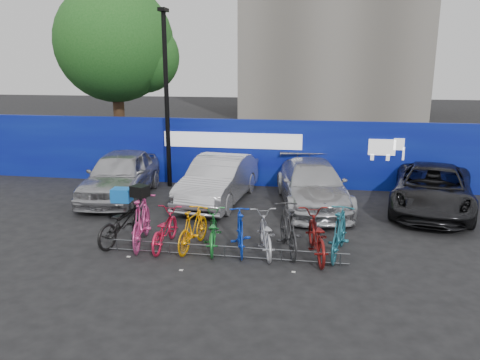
% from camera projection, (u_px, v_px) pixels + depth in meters
% --- Properties ---
extents(ground, '(100.00, 100.00, 0.00)m').
position_uv_depth(ground, '(229.00, 248.00, 11.29)').
color(ground, black).
rests_on(ground, ground).
extents(hoarding, '(22.00, 0.18, 2.40)m').
position_uv_depth(hoarding, '(260.00, 153.00, 16.74)').
color(hoarding, '#090E81').
rests_on(hoarding, ground).
extents(tree, '(5.40, 5.20, 7.80)m').
position_uv_depth(tree, '(120.00, 46.00, 20.74)').
color(tree, '#382314').
rests_on(tree, ground).
extents(lamppost, '(0.25, 0.50, 6.11)m').
position_uv_depth(lamppost, '(166.00, 95.00, 16.16)').
color(lamppost, black).
rests_on(lamppost, ground).
extents(bike_rack, '(5.60, 0.03, 0.30)m').
position_uv_depth(bike_rack, '(225.00, 251.00, 10.68)').
color(bike_rack, '#595B60').
rests_on(bike_rack, ground).
extents(car_0, '(2.31, 4.76, 1.56)m').
position_uv_depth(car_0, '(121.00, 175.00, 15.33)').
color(car_0, '#AEAEB3').
rests_on(car_0, ground).
extents(car_1, '(2.04, 4.57, 1.46)m').
position_uv_depth(car_1, '(219.00, 180.00, 14.86)').
color(car_1, '#B7B7BD').
rests_on(car_1, ground).
extents(car_2, '(2.69, 4.98, 1.37)m').
position_uv_depth(car_2, '(312.00, 185.00, 14.44)').
color(car_2, '#BCBDC1').
rests_on(car_2, ground).
extents(car_3, '(3.26, 5.23, 1.35)m').
position_uv_depth(car_3, '(432.00, 189.00, 14.02)').
color(car_3, black).
rests_on(car_3, ground).
extents(bike_0, '(1.15, 2.08, 1.04)m').
position_uv_depth(bike_0, '(123.00, 221.00, 11.60)').
color(bike_0, black).
rests_on(bike_0, ground).
extents(bike_1, '(0.92, 2.11, 1.23)m').
position_uv_depth(bike_1, '(141.00, 221.00, 11.37)').
color(bike_1, '#D43E86').
rests_on(bike_1, ground).
extents(bike_2, '(0.62, 1.74, 0.91)m').
position_uv_depth(bike_2, '(164.00, 229.00, 11.25)').
color(bike_2, red).
rests_on(bike_2, ground).
extents(bike_3, '(0.74, 1.73, 1.01)m').
position_uv_depth(bike_3, '(193.00, 229.00, 11.15)').
color(bike_3, '#FF9D06').
rests_on(bike_3, ground).
extents(bike_4, '(0.91, 1.80, 0.90)m').
position_uv_depth(bike_4, '(212.00, 231.00, 11.15)').
color(bike_4, '#1B7A2C').
rests_on(bike_4, ground).
extents(bike_5, '(0.82, 1.75, 1.01)m').
position_uv_depth(bike_5, '(240.00, 231.00, 10.97)').
color(bike_5, '#0D34BD').
rests_on(bike_5, ground).
extents(bike_6, '(1.02, 1.89, 0.94)m').
position_uv_depth(bike_6, '(265.00, 233.00, 10.92)').
color(bike_6, '#B6B7BE').
rests_on(bike_6, ground).
extents(bike_7, '(1.00, 1.99, 1.15)m').
position_uv_depth(bike_7, '(288.00, 229.00, 10.94)').
color(bike_7, '#2B2B2D').
rests_on(bike_7, ground).
extents(bike_8, '(1.02, 2.07, 1.04)m').
position_uv_depth(bike_8, '(316.00, 235.00, 10.67)').
color(bike_8, maroon).
rests_on(bike_8, ground).
extents(bike_9, '(0.90, 1.95, 1.13)m').
position_uv_depth(bike_9, '(339.00, 232.00, 10.72)').
color(bike_9, '#1C5D6D').
rests_on(bike_9, ground).
extents(cargo_crate, '(0.48, 0.37, 0.33)m').
position_uv_depth(cargo_crate, '(122.00, 195.00, 11.43)').
color(cargo_crate, blue).
rests_on(cargo_crate, bike_0).
extents(cargo_topcase, '(0.46, 0.44, 0.27)m').
position_uv_depth(cargo_topcase, '(140.00, 191.00, 11.19)').
color(cargo_topcase, black).
rests_on(cargo_topcase, bike_1).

